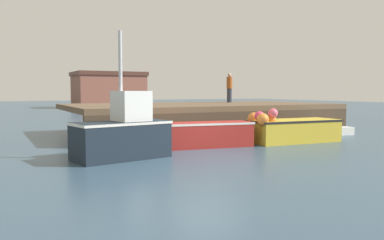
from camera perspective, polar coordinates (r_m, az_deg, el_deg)
The scene contains 8 objects.
ground at distance 13.95m, azimuth 2.03°, elevation -4.95°, with size 120.00×160.00×0.10m.
pier at distance 20.60m, azimuth 1.88°, elevation 1.56°, with size 13.57×6.96×1.48m.
fishing_boat_near_left at distance 12.96m, azimuth -9.78°, elevation -1.90°, with size 3.24×1.94×4.03m.
fishing_boat_near_right at distance 15.36m, azimuth 1.47°, elevation -1.98°, with size 4.06×1.60×0.96m.
fishing_boat_mid at distance 17.41m, azimuth 13.87°, elevation -1.24°, with size 4.17×1.84×1.47m.
rowboat at distance 20.81m, azimuth 19.49°, elevation -1.51°, with size 1.99×0.87×0.42m.
dockworker at distance 23.83m, azimuth 5.34°, elevation 4.59°, with size 0.34×0.34×1.72m.
warehouse at distance 53.79m, azimuth -11.79°, elevation 4.23°, with size 8.80×6.73×4.59m.
Camera 1 is at (-6.67, -12.05, 2.16)m, focal length 37.58 mm.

